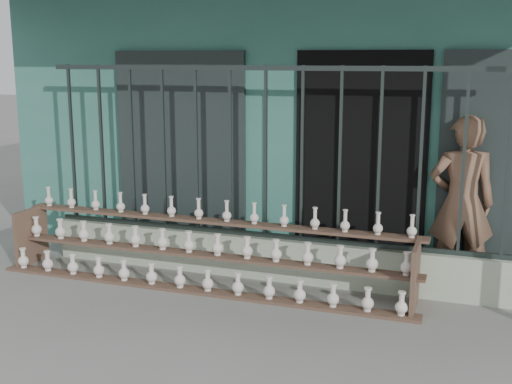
% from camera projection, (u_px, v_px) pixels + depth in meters
% --- Properties ---
extents(ground, '(60.00, 60.00, 0.00)m').
position_uv_depth(ground, '(219.00, 323.00, 5.71)').
color(ground, slate).
extents(workshop_building, '(7.40, 6.60, 3.21)m').
position_uv_depth(workshop_building, '(329.00, 107.00, 9.29)').
color(workshop_building, '#346F62').
rests_on(workshop_building, ground).
extents(parapet_wall, '(5.00, 0.20, 0.45)m').
position_uv_depth(parapet_wall, '(265.00, 257.00, 6.87)').
color(parapet_wall, '#ACBBA0').
rests_on(parapet_wall, ground).
extents(security_fence, '(5.00, 0.04, 1.80)m').
position_uv_depth(security_fence, '(265.00, 154.00, 6.64)').
color(security_fence, '#283330').
rests_on(security_fence, parapet_wall).
extents(shelf_rack, '(4.50, 0.68, 0.85)m').
position_uv_depth(shelf_rack, '(203.00, 251.00, 6.63)').
color(shelf_rack, brown).
rests_on(shelf_rack, ground).
extents(elderly_woman, '(0.72, 0.55, 1.78)m').
position_uv_depth(elderly_woman, '(462.00, 204.00, 6.40)').
color(elderly_woman, brown).
rests_on(elderly_woman, ground).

